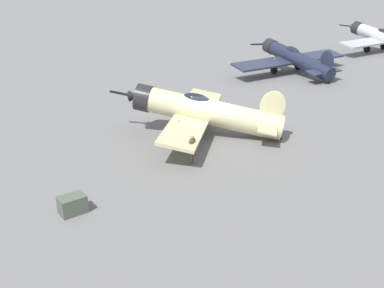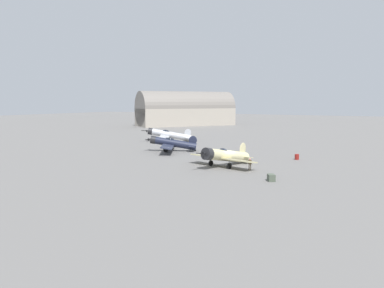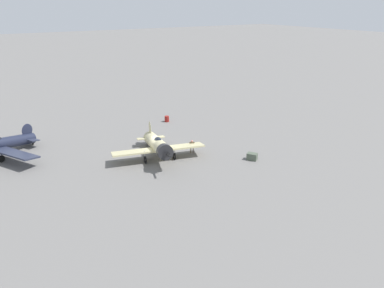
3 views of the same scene
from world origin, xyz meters
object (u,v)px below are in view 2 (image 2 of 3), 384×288
airplane_foreground (225,156)px  airplane_mid_apron (171,143)px  airplane_far_line (168,135)px  equipment_crate (271,178)px  fuel_drum (297,157)px  ground_crew_mechanic (250,163)px

airplane_foreground → airplane_mid_apron: 18.23m
airplane_mid_apron → airplane_far_line: bearing=-83.1°
airplane_mid_apron → equipment_crate: 28.98m
equipment_crate → airplane_foreground: bearing=-125.7°
equipment_crate → fuel_drum: bearing=-175.3°
airplane_mid_apron → equipment_crate: airplane_mid_apron is taller
airplane_foreground → ground_crew_mechanic: (0.89, 4.08, -0.57)m
airplane_far_line → fuel_drum: airplane_far_line is taller
airplane_mid_apron → ground_crew_mechanic: (10.86, 19.33, -0.53)m
airplane_far_line → equipment_crate: airplane_far_line is taller
airplane_far_line → fuel_drum: bearing=129.2°
ground_crew_mechanic → airplane_far_line: bearing=-106.2°
equipment_crate → fuel_drum: (-17.49, -1.45, 0.04)m
equipment_crate → fuel_drum: size_ratio=1.56×
airplane_mid_apron → equipment_crate: bearing=117.4°
airplane_foreground → equipment_crate: (6.27, 8.72, -1.13)m
airplane_foreground → airplane_far_line: bearing=-118.7°
airplane_foreground → equipment_crate: airplane_foreground is taller
airplane_foreground → equipment_crate: 10.79m
airplane_mid_apron → airplane_foreground: bearing=118.3°
airplane_foreground → airplane_mid_apron: (-9.97, -15.26, -0.03)m
airplane_far_line → ground_crew_mechanic: 37.83m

